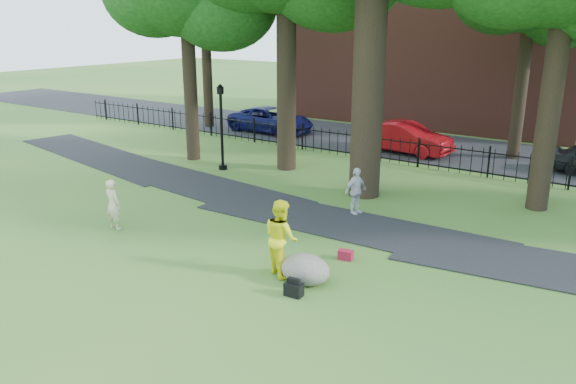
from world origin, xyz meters
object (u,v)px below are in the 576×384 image
Objects in this scene: red_sedan at (405,138)px; man at (281,237)px; woman at (113,204)px; lamppost at (222,128)px; boulder at (305,267)px.

man is at bearing -164.13° from red_sedan.
woman reaches higher than red_sedan.
red_sedan is (-2.94, 14.30, -0.23)m from man.
woman is at bearing 172.34° from red_sedan.
lamppost reaches higher than man.
boulder is at bearing -154.55° from man.
woman is at bearing -177.48° from boulder.
red_sedan reaches higher than boulder.
lamppost is 0.81× the size of red_sedan.
boulder is 14.80m from red_sedan.
red_sedan is (5.09, 7.35, -1.04)m from lamppost.
man is 1.52× the size of boulder.
woman is 7.62m from lamppost.
woman is 6.04m from man.
man is (6.03, 0.33, 0.19)m from woman.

